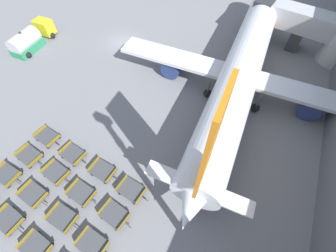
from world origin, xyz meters
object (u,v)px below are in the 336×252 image
airplane (243,66)px  baggage_dolly_row_near_col_c (36,247)px  baggage_dolly_row_mid_a_col_b (33,195)px  baggage_dolly_row_mid_b_col_c (82,193)px  baggage_dolly_row_far_col_a (47,137)px  baggage_dolly_row_near_col_b (9,220)px  baggage_dolly_row_mid_a_col_a (7,175)px  baggage_dolly_row_mid_a_col_c (63,218)px  baggage_dolly_row_far_col_c (103,171)px  fuel_tanker_primary (30,39)px  baggage_dolly_row_mid_b_col_a (29,156)px  baggage_dolly_row_mid_b_col_d (115,215)px  baggage_dolly_row_mid_b_col_b (56,173)px  baggage_dolly_row_far_col_b (73,154)px  baggage_dolly_row_far_col_d (132,190)px  baggage_dolly_row_mid_a_col_d (92,244)px

airplane → baggage_dolly_row_near_col_c: 27.54m
baggage_dolly_row_mid_a_col_b → baggage_dolly_row_mid_b_col_c: (3.98, 2.11, 0.00)m
baggage_dolly_row_far_col_a → baggage_dolly_row_near_col_b: bearing=-68.5°
baggage_dolly_row_mid_a_col_a → baggage_dolly_row_mid_a_col_c: (7.69, -0.68, 0.00)m
baggage_dolly_row_mid_b_col_c → baggage_dolly_row_far_col_c: 2.80m
baggage_dolly_row_mid_a_col_a → baggage_dolly_row_mid_a_col_b: bearing=-4.5°
fuel_tanker_primary → baggage_dolly_row_mid_b_col_a: fuel_tanker_primary is taller
baggage_dolly_row_far_col_c → baggage_dolly_row_far_col_a: bearing=176.0°
baggage_dolly_row_near_col_b → baggage_dolly_row_mid_b_col_d: (8.09, 4.51, 0.00)m
baggage_dolly_row_mid_b_col_a → baggage_dolly_row_mid_b_col_b: size_ratio=1.00×
baggage_dolly_row_mid_a_col_a → baggage_dolly_row_mid_b_col_b: bearing=29.1°
airplane → baggage_dolly_row_mid_b_col_b: bearing=-122.2°
fuel_tanker_primary → baggage_dolly_row_far_col_b: 21.89m
baggage_dolly_row_near_col_c → baggage_dolly_row_far_col_d: 8.86m
baggage_dolly_row_mid_b_col_a → baggage_dolly_row_mid_b_col_c: size_ratio=1.01×
airplane → baggage_dolly_row_far_col_b: airplane is taller
baggage_dolly_row_mid_a_col_a → baggage_dolly_row_mid_a_col_b: 3.82m
airplane → baggage_dolly_row_near_col_c: airplane is taller
baggage_dolly_row_mid_a_col_b → baggage_dolly_row_far_col_a: same height
baggage_dolly_row_mid_a_col_c → baggage_dolly_row_far_col_b: bearing=121.9°
baggage_dolly_row_mid_a_col_d → baggage_dolly_row_far_col_c: size_ratio=1.01×
baggage_dolly_row_mid_b_col_b → baggage_dolly_row_far_col_b: bearing=86.3°
baggage_dolly_row_far_col_b → baggage_dolly_row_mid_a_col_b: bearing=-96.1°
baggage_dolly_row_mid_b_col_a → baggage_dolly_row_mid_a_col_c: bearing=-23.7°
baggage_dolly_row_far_col_c → baggage_dolly_row_mid_b_col_c: bearing=-99.3°
baggage_dolly_row_mid_a_col_b → baggage_dolly_row_far_col_d: bearing=29.2°
baggage_dolly_row_mid_a_col_b → baggage_dolly_row_mid_a_col_a: bearing=175.5°
baggage_dolly_row_near_col_b → baggage_dolly_row_near_col_c: bearing=-7.8°
baggage_dolly_row_mid_a_col_b → baggage_dolly_row_mid_b_col_b: bearing=81.7°
baggage_dolly_row_far_col_a → fuel_tanker_primary: bearing=140.3°
baggage_dolly_row_near_col_b → baggage_dolly_row_mid_b_col_a: size_ratio=1.00×
baggage_dolly_row_mid_a_col_c → baggage_dolly_row_far_col_b: size_ratio=0.99×
baggage_dolly_row_mid_b_col_d → baggage_dolly_row_far_col_a: (-11.27, 3.55, 0.00)m
baggage_dolly_row_near_col_c → airplane: bearing=69.9°
baggage_dolly_row_mid_a_col_d → baggage_dolly_row_mid_b_col_c: (-3.55, 3.01, 0.00)m
baggage_dolly_row_mid_a_col_c → baggage_dolly_row_far_col_c: same height
baggage_dolly_row_far_col_b → baggage_dolly_row_near_col_c: bearing=-70.0°
baggage_dolly_row_far_col_d → baggage_dolly_row_near_col_c: bearing=-120.7°
baggage_dolly_row_near_col_c → baggage_dolly_row_far_col_b: bearing=110.0°
baggage_dolly_row_mid_b_col_b → baggage_dolly_row_far_col_c: (4.05, 2.25, 0.00)m
baggage_dolly_row_near_col_b → baggage_dolly_row_mid_a_col_a: (-3.57, 2.93, 0.00)m
baggage_dolly_row_near_col_c → baggage_dolly_row_mid_a_col_d: same height
baggage_dolly_row_mid_a_col_a → baggage_dolly_row_mid_b_col_a: (0.39, 2.53, 0.00)m
baggage_dolly_row_mid_a_col_c → baggage_dolly_row_mid_b_col_b: (-3.51, 3.01, 0.00)m
baggage_dolly_row_mid_b_col_b → baggage_dolly_row_mid_b_col_c: 3.63m
baggage_dolly_row_mid_a_col_b → baggage_dolly_row_far_col_b: (0.54, 5.01, 0.00)m
fuel_tanker_primary → baggage_dolly_row_far_col_c: bearing=-29.2°
baggage_dolly_row_mid_a_col_b → baggage_dolly_row_mid_a_col_d: size_ratio=1.00×
baggage_dolly_row_mid_b_col_d → baggage_dolly_row_far_col_d: size_ratio=1.01×
baggage_dolly_row_mid_b_col_c → baggage_dolly_row_mid_b_col_d: 3.88m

